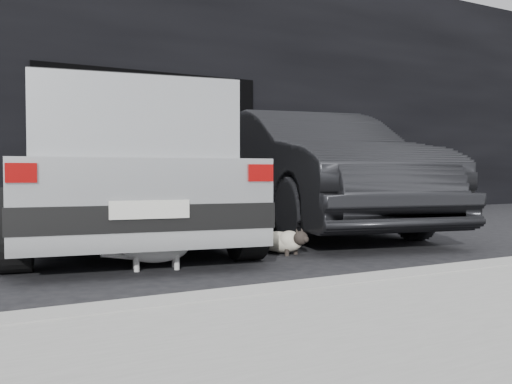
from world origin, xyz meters
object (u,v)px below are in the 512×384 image
second_car (308,171)px  cat_white (161,247)px  silver_hatchback (121,164)px  cat_siamese (283,241)px

second_car → cat_white: bearing=-133.5°
silver_hatchback → cat_siamese: 2.07m
cat_siamese → cat_white: (-1.33, -0.25, 0.06)m
cat_siamese → cat_white: size_ratio=0.92×
second_car → cat_white: second_car is taller
silver_hatchback → second_car: second_car is taller
silver_hatchback → cat_siamese: size_ratio=6.34×
silver_hatchback → second_car: (2.70, 0.31, -0.07)m
second_car → cat_white: 3.52m
silver_hatchback → second_car: bearing=14.9°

